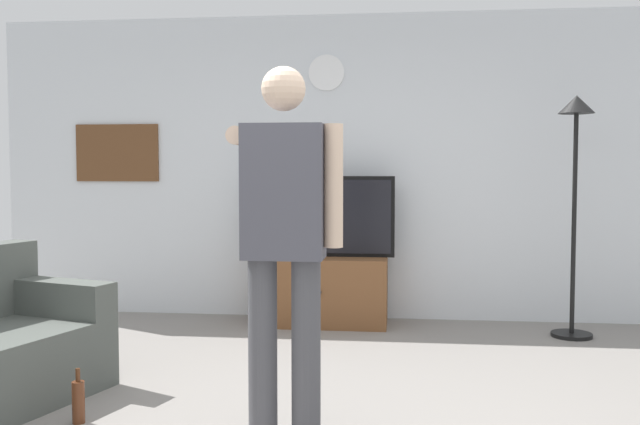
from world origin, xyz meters
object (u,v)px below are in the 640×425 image
object	(u,v)px
tv_stand	(323,290)
person_standing_nearer_lamp	(284,233)
floor_lamp	(575,165)
wall_clock	(327,73)
framed_picture	(118,153)
beverage_bottle	(78,401)
television	(323,216)

from	to	relation	value
tv_stand	person_standing_nearer_lamp	bearing A→B (deg)	-87.64
floor_lamp	wall_clock	bearing A→B (deg)	165.53
framed_picture	beverage_bottle	xyz separation A→B (m)	(0.93, -2.80, -1.37)
tv_stand	floor_lamp	world-z (taller)	floor_lamp
wall_clock	framed_picture	world-z (taller)	wall_clock
floor_lamp	tv_stand	bearing A→B (deg)	173.46
television	framed_picture	world-z (taller)	framed_picture
tv_stand	wall_clock	world-z (taller)	wall_clock
television	person_standing_nearer_lamp	size ratio (longest dim) A/B	0.67
tv_stand	floor_lamp	bearing A→B (deg)	-6.54
television	beverage_bottle	distance (m)	2.86
floor_lamp	person_standing_nearer_lamp	bearing A→B (deg)	-128.26
wall_clock	person_standing_nearer_lamp	bearing A→B (deg)	-87.87
wall_clock	person_standing_nearer_lamp	world-z (taller)	wall_clock
television	wall_clock	xyz separation A→B (m)	(-0.00, 0.24, 1.26)
tv_stand	wall_clock	bearing A→B (deg)	90.00
framed_picture	wall_clock	bearing A→B (deg)	-0.15
person_standing_nearer_lamp	television	bearing A→B (deg)	92.32
framed_picture	tv_stand	bearing A→B (deg)	-8.64
framed_picture	beverage_bottle	bearing A→B (deg)	-71.64
framed_picture	beverage_bottle	size ratio (longest dim) A/B	2.69
wall_clock	beverage_bottle	xyz separation A→B (m)	(-1.01, -2.80, -2.07)
floor_lamp	beverage_bottle	size ratio (longest dim) A/B	6.56
tv_stand	person_standing_nearer_lamp	world-z (taller)	person_standing_nearer_lamp
tv_stand	wall_clock	size ratio (longest dim) A/B	3.48
wall_clock	floor_lamp	bearing A→B (deg)	-14.47
beverage_bottle	television	bearing A→B (deg)	68.36
person_standing_nearer_lamp	beverage_bottle	distance (m)	1.45
tv_stand	television	size ratio (longest dim) A/B	0.90
framed_picture	beverage_bottle	distance (m)	3.25
tv_stand	framed_picture	bearing A→B (deg)	171.36
tv_stand	wall_clock	distance (m)	1.92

